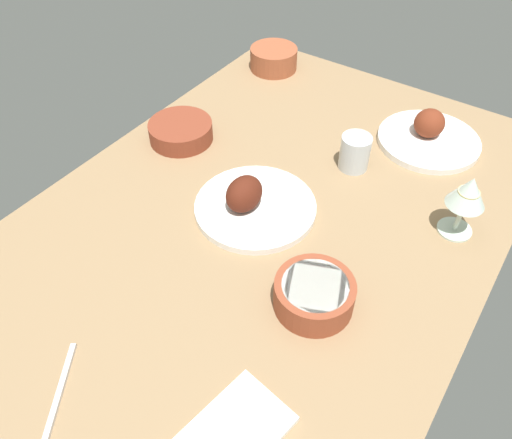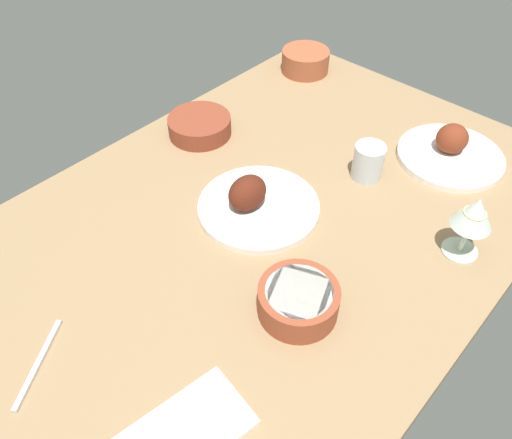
{
  "view_description": "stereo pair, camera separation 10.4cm",
  "coord_description": "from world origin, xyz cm",
  "px_view_note": "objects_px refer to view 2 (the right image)",
  "views": [
    {
      "loc": [
        60.74,
        41.65,
        80.12
      ],
      "look_at": [
        0.0,
        0.0,
        6.0
      ],
      "focal_mm": 36.02,
      "sensor_mm": 36.0,
      "label": 1
    },
    {
      "loc": [
        54.25,
        49.81,
        80.12
      ],
      "look_at": [
        0.0,
        0.0,
        6.0
      ],
      "focal_mm": 36.02,
      "sensor_mm": 36.0,
      "label": 2
    }
  ],
  "objects_px": {
    "water_tumbler": "(368,162)",
    "fork_loose": "(38,364)",
    "bowl_cream": "(298,300)",
    "folded_napkin": "(187,432)",
    "bowl_onions": "(305,60)",
    "plate_center_main": "(451,152)",
    "plate_far_side": "(255,203)",
    "wine_glass": "(474,216)",
    "bowl_pasta": "(200,125)"
  },
  "relations": [
    {
      "from": "water_tumbler",
      "to": "fork_loose",
      "type": "relative_size",
      "value": 0.5
    },
    {
      "from": "plate_center_main",
      "to": "fork_loose",
      "type": "distance_m",
      "value": 0.98
    },
    {
      "from": "bowl_pasta",
      "to": "fork_loose",
      "type": "height_order",
      "value": "bowl_pasta"
    },
    {
      "from": "plate_far_side",
      "to": "bowl_onions",
      "type": "xyz_separation_m",
      "value": [
        -0.53,
        -0.29,
        0.01
      ]
    },
    {
      "from": "water_tumbler",
      "to": "folded_napkin",
      "type": "relative_size",
      "value": 0.44
    },
    {
      "from": "bowl_pasta",
      "to": "plate_center_main",
      "type": "bearing_deg",
      "value": 123.22
    },
    {
      "from": "bowl_onions",
      "to": "folded_napkin",
      "type": "distance_m",
      "value": 1.09
    },
    {
      "from": "plate_center_main",
      "to": "water_tumbler",
      "type": "height_order",
      "value": "same"
    },
    {
      "from": "bowl_onions",
      "to": "wine_glass",
      "type": "height_order",
      "value": "wine_glass"
    },
    {
      "from": "plate_far_side",
      "to": "water_tumbler",
      "type": "xyz_separation_m",
      "value": [
        -0.25,
        0.11,
        0.02
      ]
    },
    {
      "from": "bowl_cream",
      "to": "wine_glass",
      "type": "bearing_deg",
      "value": 155.61
    },
    {
      "from": "bowl_onions",
      "to": "bowl_cream",
      "type": "xyz_separation_m",
      "value": [
        0.67,
        0.52,
        -0.0
      ]
    },
    {
      "from": "water_tumbler",
      "to": "fork_loose",
      "type": "bearing_deg",
      "value": -9.27
    },
    {
      "from": "plate_far_side",
      "to": "bowl_cream",
      "type": "xyz_separation_m",
      "value": [
        0.14,
        0.23,
        0.01
      ]
    },
    {
      "from": "plate_center_main",
      "to": "bowl_onions",
      "type": "relative_size",
      "value": 1.8
    },
    {
      "from": "water_tumbler",
      "to": "folded_napkin",
      "type": "distance_m",
      "value": 0.69
    },
    {
      "from": "plate_far_side",
      "to": "plate_center_main",
      "type": "xyz_separation_m",
      "value": [
        -0.44,
        0.22,
        -0.0
      ]
    },
    {
      "from": "bowl_onions",
      "to": "fork_loose",
      "type": "bearing_deg",
      "value": 14.97
    },
    {
      "from": "plate_far_side",
      "to": "bowl_cream",
      "type": "relative_size",
      "value": 1.8
    },
    {
      "from": "bowl_onions",
      "to": "bowl_pasta",
      "type": "distance_m",
      "value": 0.42
    },
    {
      "from": "bowl_onions",
      "to": "wine_glass",
      "type": "xyz_separation_m",
      "value": [
        0.35,
        0.67,
        0.07
      ]
    },
    {
      "from": "bowl_pasta",
      "to": "folded_napkin",
      "type": "relative_size",
      "value": 0.83
    },
    {
      "from": "plate_center_main",
      "to": "bowl_pasta",
      "type": "distance_m",
      "value": 0.61
    },
    {
      "from": "bowl_cream",
      "to": "folded_napkin",
      "type": "xyz_separation_m",
      "value": [
        0.28,
        0.02,
        -0.03
      ]
    },
    {
      "from": "plate_center_main",
      "to": "folded_napkin",
      "type": "height_order",
      "value": "plate_center_main"
    },
    {
      "from": "plate_far_side",
      "to": "wine_glass",
      "type": "height_order",
      "value": "wine_glass"
    },
    {
      "from": "bowl_onions",
      "to": "bowl_pasta",
      "type": "height_order",
      "value": "bowl_onions"
    },
    {
      "from": "wine_glass",
      "to": "water_tumbler",
      "type": "height_order",
      "value": "wine_glass"
    },
    {
      "from": "plate_center_main",
      "to": "water_tumbler",
      "type": "bearing_deg",
      "value": -29.86
    },
    {
      "from": "bowl_onions",
      "to": "wine_glass",
      "type": "relative_size",
      "value": 0.97
    },
    {
      "from": "plate_center_main",
      "to": "bowl_onions",
      "type": "bearing_deg",
      "value": -99.99
    },
    {
      "from": "plate_center_main",
      "to": "fork_loose",
      "type": "relative_size",
      "value": 1.5
    },
    {
      "from": "bowl_cream",
      "to": "wine_glass",
      "type": "relative_size",
      "value": 1.02
    },
    {
      "from": "wine_glass",
      "to": "fork_loose",
      "type": "bearing_deg",
      "value": -29.38
    },
    {
      "from": "plate_far_side",
      "to": "bowl_pasta",
      "type": "bearing_deg",
      "value": -110.82
    },
    {
      "from": "bowl_cream",
      "to": "wine_glass",
      "type": "distance_m",
      "value": 0.36
    },
    {
      "from": "wine_glass",
      "to": "fork_loose",
      "type": "distance_m",
      "value": 0.8
    },
    {
      "from": "plate_center_main",
      "to": "bowl_cream",
      "type": "bearing_deg",
      "value": 1.06
    },
    {
      "from": "bowl_pasta",
      "to": "fork_loose",
      "type": "distance_m",
      "value": 0.67
    },
    {
      "from": "bowl_cream",
      "to": "folded_napkin",
      "type": "distance_m",
      "value": 0.28
    },
    {
      "from": "plate_far_side",
      "to": "bowl_pasta",
      "type": "relative_size",
      "value": 1.66
    },
    {
      "from": "plate_center_main",
      "to": "water_tumbler",
      "type": "distance_m",
      "value": 0.22
    },
    {
      "from": "plate_far_side",
      "to": "fork_loose",
      "type": "bearing_deg",
      "value": -1.64
    },
    {
      "from": "plate_center_main",
      "to": "fork_loose",
      "type": "xyz_separation_m",
      "value": [
        0.95,
        -0.23,
        -0.02
      ]
    },
    {
      "from": "plate_center_main",
      "to": "bowl_pasta",
      "type": "bearing_deg",
      "value": -56.78
    },
    {
      "from": "fork_loose",
      "to": "bowl_pasta",
      "type": "bearing_deg",
      "value": -9.7
    },
    {
      "from": "folded_napkin",
      "to": "bowl_onions",
      "type": "bearing_deg",
      "value": -150.42
    },
    {
      "from": "bowl_onions",
      "to": "bowl_cream",
      "type": "bearing_deg",
      "value": 37.87
    },
    {
      "from": "plate_far_side",
      "to": "bowl_cream",
      "type": "height_order",
      "value": "plate_far_side"
    },
    {
      "from": "wine_glass",
      "to": "bowl_pasta",
      "type": "bearing_deg",
      "value": -83.51
    }
  ]
}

